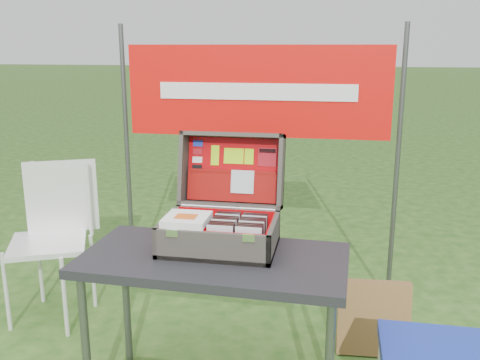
% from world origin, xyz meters
% --- Properties ---
extents(table, '(1.15, 0.60, 0.70)m').
position_xyz_m(table, '(-0.00, -0.06, 0.35)').
color(table, black).
rests_on(table, ground).
extents(table_top, '(1.15, 0.60, 0.04)m').
position_xyz_m(table_top, '(-0.00, -0.06, 0.68)').
color(table_top, black).
rests_on(table_top, ground).
extents(table_leg_fl, '(0.04, 0.04, 0.66)m').
position_xyz_m(table_leg_fl, '(-0.51, -0.28, 0.33)').
color(table_leg_fl, '#59595B').
rests_on(table_leg_fl, ground).
extents(table_leg_bl, '(0.04, 0.04, 0.66)m').
position_xyz_m(table_leg_bl, '(-0.51, 0.16, 0.33)').
color(table_leg_bl, '#59595B').
rests_on(table_leg_bl, ground).
extents(table_leg_br, '(0.04, 0.04, 0.66)m').
position_xyz_m(table_leg_br, '(0.50, 0.16, 0.33)').
color(table_leg_br, '#59595B').
rests_on(table_leg_br, ground).
extents(suitcase, '(0.49, 0.51, 0.46)m').
position_xyz_m(suitcase, '(0.00, 0.09, 0.93)').
color(suitcase, '#413E37').
rests_on(suitcase, table).
extents(suitcase_base_bottom, '(0.49, 0.35, 0.02)m').
position_xyz_m(suitcase_base_bottom, '(0.00, 0.03, 0.71)').
color(suitcase_base_bottom, '#413E37').
rests_on(suitcase_base_bottom, table_top).
extents(suitcase_base_wall_front, '(0.49, 0.02, 0.13)m').
position_xyz_m(suitcase_base_wall_front, '(0.00, -0.14, 0.77)').
color(suitcase_base_wall_front, '#413E37').
rests_on(suitcase_base_wall_front, table_top).
extents(suitcase_base_wall_back, '(0.49, 0.02, 0.13)m').
position_xyz_m(suitcase_base_wall_back, '(0.00, 0.20, 0.77)').
color(suitcase_base_wall_back, '#413E37').
rests_on(suitcase_base_wall_back, table_top).
extents(suitcase_base_wall_left, '(0.02, 0.35, 0.13)m').
position_xyz_m(suitcase_base_wall_left, '(-0.24, 0.03, 0.77)').
color(suitcase_base_wall_left, '#413E37').
rests_on(suitcase_base_wall_left, table_top).
extents(suitcase_base_wall_right, '(0.02, 0.35, 0.13)m').
position_xyz_m(suitcase_base_wall_right, '(0.24, 0.03, 0.77)').
color(suitcase_base_wall_right, '#413E37').
rests_on(suitcase_base_wall_right, table_top).
extents(suitcase_liner_floor, '(0.46, 0.31, 0.01)m').
position_xyz_m(suitcase_liner_floor, '(0.00, 0.03, 0.73)').
color(suitcase_liner_floor, red).
rests_on(suitcase_liner_floor, suitcase_base_bottom).
extents(suitcase_latch_left, '(0.05, 0.01, 0.03)m').
position_xyz_m(suitcase_latch_left, '(-0.16, -0.15, 0.83)').
color(suitcase_latch_left, silver).
rests_on(suitcase_latch_left, suitcase_base_wall_front).
extents(suitcase_latch_right, '(0.05, 0.01, 0.03)m').
position_xyz_m(suitcase_latch_right, '(0.16, -0.15, 0.83)').
color(suitcase_latch_right, silver).
rests_on(suitcase_latch_right, suitcase_base_wall_front).
extents(suitcase_hinge, '(0.44, 0.02, 0.02)m').
position_xyz_m(suitcase_hinge, '(0.00, 0.21, 0.84)').
color(suitcase_hinge, silver).
rests_on(suitcase_hinge, suitcase_base_wall_back).
extents(suitcase_lid_back, '(0.49, 0.09, 0.35)m').
position_xyz_m(suitcase_lid_back, '(0.00, 0.36, 0.98)').
color(suitcase_lid_back, '#413E37').
rests_on(suitcase_lid_back, suitcase_base_wall_back).
extents(suitcase_lid_rim_far, '(0.49, 0.13, 0.05)m').
position_xyz_m(suitcase_lid_rim_far, '(0.00, 0.34, 1.16)').
color(suitcase_lid_rim_far, '#413E37').
rests_on(suitcase_lid_rim_far, suitcase_lid_back).
extents(suitcase_lid_rim_near, '(0.49, 0.13, 0.05)m').
position_xyz_m(suitcase_lid_rim_near, '(0.00, 0.27, 0.83)').
color(suitcase_lid_rim_near, '#413E37').
rests_on(suitcase_lid_rim_near, suitcase_lid_back).
extents(suitcase_lid_rim_left, '(0.02, 0.20, 0.37)m').
position_xyz_m(suitcase_lid_rim_left, '(-0.24, 0.31, 0.99)').
color(suitcase_lid_rim_left, '#413E37').
rests_on(suitcase_lid_rim_left, suitcase_lid_back).
extents(suitcase_lid_rim_right, '(0.02, 0.20, 0.37)m').
position_xyz_m(suitcase_lid_rim_right, '(0.24, 0.31, 0.99)').
color(suitcase_lid_rim_right, '#413E37').
rests_on(suitcase_lid_rim_right, suitcase_lid_back).
extents(suitcase_lid_liner, '(0.45, 0.07, 0.30)m').
position_xyz_m(suitcase_lid_liner, '(0.00, 0.35, 0.98)').
color(suitcase_lid_liner, red).
rests_on(suitcase_lid_liner, suitcase_lid_back).
extents(suitcase_liner_wall_front, '(0.46, 0.01, 0.11)m').
position_xyz_m(suitcase_liner_wall_front, '(0.00, -0.12, 0.78)').
color(suitcase_liner_wall_front, red).
rests_on(suitcase_liner_wall_front, suitcase_base_bottom).
extents(suitcase_liner_wall_back, '(0.46, 0.01, 0.11)m').
position_xyz_m(suitcase_liner_wall_back, '(0.00, 0.18, 0.78)').
color(suitcase_liner_wall_back, red).
rests_on(suitcase_liner_wall_back, suitcase_base_bottom).
extents(suitcase_liner_wall_left, '(0.01, 0.31, 0.11)m').
position_xyz_m(suitcase_liner_wall_left, '(-0.22, 0.03, 0.78)').
color(suitcase_liner_wall_left, red).
rests_on(suitcase_liner_wall_left, suitcase_base_bottom).
extents(suitcase_liner_wall_right, '(0.01, 0.31, 0.11)m').
position_xyz_m(suitcase_liner_wall_right, '(0.23, 0.03, 0.78)').
color(suitcase_liner_wall_right, red).
rests_on(suitcase_liner_wall_right, suitcase_base_bottom).
extents(suitcase_lid_pocket, '(0.44, 0.06, 0.14)m').
position_xyz_m(suitcase_lid_pocket, '(0.00, 0.32, 0.91)').
color(suitcase_lid_pocket, maroon).
rests_on(suitcase_lid_pocket, suitcase_lid_liner).
extents(suitcase_pocket_edge, '(0.43, 0.02, 0.02)m').
position_xyz_m(suitcase_pocket_edge, '(0.00, 0.32, 0.98)').
color(suitcase_pocket_edge, maroon).
rests_on(suitcase_pocket_edge, suitcase_lid_pocket).
extents(suitcase_pocket_cd, '(0.11, 0.03, 0.11)m').
position_xyz_m(suitcase_pocket_cd, '(0.05, 0.30, 0.94)').
color(suitcase_pocket_cd, silver).
rests_on(suitcase_pocket_cd, suitcase_lid_pocket).
extents(lid_sticker_cc_a, '(0.05, 0.01, 0.03)m').
position_xyz_m(lid_sticker_cc_a, '(-0.18, 0.37, 1.10)').
color(lid_sticker_cc_a, '#1933B2').
rests_on(lid_sticker_cc_a, suitcase_lid_liner).
extents(lid_sticker_cc_b, '(0.05, 0.01, 0.03)m').
position_xyz_m(lid_sticker_cc_b, '(-0.18, 0.36, 1.07)').
color(lid_sticker_cc_b, '#A6101B').
rests_on(lid_sticker_cc_b, suitcase_lid_liner).
extents(lid_sticker_cc_c, '(0.05, 0.01, 0.03)m').
position_xyz_m(lid_sticker_cc_c, '(-0.18, 0.35, 1.03)').
color(lid_sticker_cc_c, white).
rests_on(lid_sticker_cc_c, suitcase_lid_liner).
extents(lid_sticker_cc_d, '(0.05, 0.01, 0.03)m').
position_xyz_m(lid_sticker_cc_d, '(-0.18, 0.35, 0.99)').
color(lid_sticker_cc_d, black).
rests_on(lid_sticker_cc_d, suitcase_lid_liner).
extents(lid_card_neon_tall, '(0.04, 0.02, 0.10)m').
position_xyz_m(lid_card_neon_tall, '(-0.09, 0.36, 1.05)').
color(lid_card_neon_tall, '#B2F40E').
rests_on(lid_card_neon_tall, suitcase_lid_liner).
extents(lid_card_neon_main, '(0.10, 0.02, 0.07)m').
position_xyz_m(lid_card_neon_main, '(0.00, 0.36, 1.05)').
color(lid_card_neon_main, '#B2F40E').
rests_on(lid_card_neon_main, suitcase_lid_liner).
extents(lid_card_neon_small, '(0.04, 0.02, 0.07)m').
position_xyz_m(lid_card_neon_small, '(0.08, 0.36, 1.05)').
color(lid_card_neon_small, '#B2F40E').
rests_on(lid_card_neon_small, suitcase_lid_liner).
extents(lid_sticker_band, '(0.09, 0.02, 0.09)m').
position_xyz_m(lid_sticker_band, '(0.16, 0.36, 1.05)').
color(lid_sticker_band, '#A6101B').
rests_on(lid_sticker_band, suitcase_lid_liner).
extents(lid_sticker_band_bar, '(0.08, 0.01, 0.02)m').
position_xyz_m(lid_sticker_band_bar, '(0.16, 0.37, 1.08)').
color(lid_sticker_band_bar, black).
rests_on(lid_sticker_band_bar, suitcase_lid_liner).
extents(cd_left_0, '(0.11, 0.01, 0.13)m').
position_xyz_m(cd_left_0, '(0.03, -0.10, 0.79)').
color(cd_left_0, silver).
rests_on(cd_left_0, suitcase_liner_floor).
extents(cd_left_1, '(0.11, 0.01, 0.13)m').
position_xyz_m(cd_left_1, '(0.03, -0.08, 0.79)').
color(cd_left_1, black).
rests_on(cd_left_1, suitcase_liner_floor).
extents(cd_left_2, '(0.11, 0.01, 0.13)m').
position_xyz_m(cd_left_2, '(0.03, -0.06, 0.79)').
color(cd_left_2, black).
rests_on(cd_left_2, suitcase_liner_floor).
extents(cd_left_3, '(0.11, 0.01, 0.13)m').
position_xyz_m(cd_left_3, '(0.03, -0.04, 0.79)').
color(cd_left_3, black).
rests_on(cd_left_3, suitcase_liner_floor).
extents(cd_left_4, '(0.11, 0.01, 0.13)m').
position_xyz_m(cd_left_4, '(0.03, -0.02, 0.79)').
color(cd_left_4, silver).
rests_on(cd_left_4, suitcase_liner_floor).
extents(cd_left_5, '(0.11, 0.01, 0.13)m').
position_xyz_m(cd_left_5, '(0.03, -0.01, 0.79)').
color(cd_left_5, black).
rests_on(cd_left_5, suitcase_liner_floor).
extents(cd_left_6, '(0.11, 0.01, 0.13)m').
position_xyz_m(cd_left_6, '(0.03, 0.01, 0.79)').
color(cd_left_6, black).
rests_on(cd_left_6, suitcase_liner_floor).
extents(cd_left_7, '(0.11, 0.01, 0.13)m').
position_xyz_m(cd_left_7, '(0.03, 0.03, 0.79)').
color(cd_left_7, black).
rests_on(cd_left_7, suitcase_liner_floor).
extents(cd_left_8, '(0.11, 0.01, 0.13)m').
position_xyz_m(cd_left_8, '(0.03, 0.05, 0.79)').
color(cd_left_8, silver).
rests_on(cd_left_8, suitcase_liner_floor).
extents(cd_left_9, '(0.11, 0.01, 0.13)m').
position_xyz_m(cd_left_9, '(0.03, 0.07, 0.79)').
color(cd_left_9, black).
rests_on(cd_left_9, suitcase_liner_floor).
extents(cd_left_10, '(0.11, 0.01, 0.13)m').
position_xyz_m(cd_left_10, '(0.03, 0.09, 0.79)').
color(cd_left_10, black).
rests_on(cd_left_10, suitcase_liner_floor).
extents(cd_right_0, '(0.11, 0.01, 0.13)m').
position_xyz_m(cd_right_0, '(0.15, -0.10, 0.79)').
color(cd_right_0, silver).
rests_on(cd_right_0, suitcase_liner_floor).
extents(cd_right_1, '(0.11, 0.01, 0.13)m').
position_xyz_m(cd_right_1, '(0.15, -0.08, 0.79)').
color(cd_right_1, black).
rests_on(cd_right_1, suitcase_liner_floor).
extents(cd_right_2, '(0.11, 0.01, 0.13)m').
position_xyz_m(cd_right_2, '(0.15, -0.06, 0.79)').
color(cd_right_2, black).
rests_on(cd_right_2, suitcase_liner_floor).
extents(cd_right_3, '(0.11, 0.01, 0.13)m').
position_xyz_m(cd_right_3, '(0.15, -0.04, 0.79)').
color(cd_right_3, black).
rests_on(cd_right_3, suitcase_liner_floor).
extents(cd_right_4, '(0.11, 0.01, 0.13)m').
position_xyz_m(cd_right_4, '(0.15, -0.02, 0.79)').
color(cd_right_4, silver).
rests_on(cd_right_4, suitcase_liner_floor).
extents(cd_right_5, '(0.11, 0.01, 0.13)m').
position_xyz_m(cd_right_5, '(0.15, -0.01, 0.79)').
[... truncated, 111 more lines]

